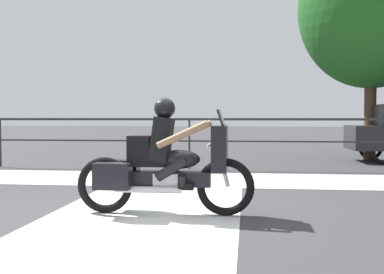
{
  "coord_description": "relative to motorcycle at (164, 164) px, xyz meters",
  "views": [
    {
      "loc": [
        1.46,
        -6.72,
        1.34
      ],
      "look_at": [
        0.52,
        1.52,
        0.99
      ],
      "focal_mm": 45.0,
      "sensor_mm": 36.0,
      "label": 1
    }
  ],
  "objects": [
    {
      "name": "ground_plane",
      "position": [
        -0.33,
        0.27,
        -0.69
      ],
      "size": [
        120.0,
        120.0,
        0.0
      ],
      "primitive_type": "plane",
      "color": "#38383A"
    },
    {
      "name": "sidewalk_band",
      "position": [
        -0.33,
        3.67,
        -0.69
      ],
      "size": [
        44.0,
        2.4,
        0.01
      ],
      "primitive_type": "cube",
      "color": "#B7B2A8",
      "rests_on": "ground"
    },
    {
      "name": "crosswalk_band",
      "position": [
        -0.26,
        0.07,
        -0.69
      ],
      "size": [
        2.61,
        6.0,
        0.01
      ],
      "primitive_type": "cube",
      "color": "silver",
      "rests_on": "ground"
    },
    {
      "name": "fence_railing",
      "position": [
        -0.33,
        5.73,
        0.33
      ],
      "size": [
        36.0,
        0.05,
        1.3
      ],
      "color": "#232326",
      "rests_on": "ground"
    },
    {
      "name": "motorcycle",
      "position": [
        0.0,
        0.0,
        0.0
      ],
      "size": [
        2.45,
        0.76,
        1.6
      ],
      "rotation": [
        0.0,
        0.0,
        0.06
      ],
      "color": "black",
      "rests_on": "ground"
    },
    {
      "name": "tree_behind_sign",
      "position": [
        4.87,
        8.78,
        3.92
      ],
      "size": [
        4.4,
        4.4,
        7.04
      ],
      "color": "#473323",
      "rests_on": "ground"
    }
  ]
}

